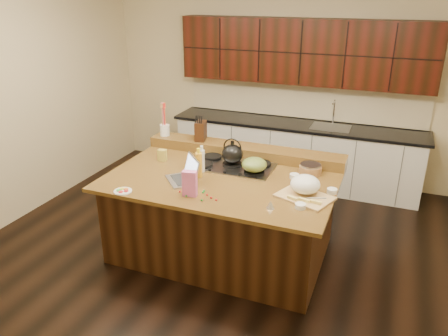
% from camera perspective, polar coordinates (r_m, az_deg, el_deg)
% --- Properties ---
extents(room, '(5.52, 5.02, 2.72)m').
position_cam_1_polar(room, '(4.50, -0.24, 3.90)').
color(room, black).
rests_on(room, ground).
extents(island, '(2.40, 1.60, 0.92)m').
position_cam_1_polar(island, '(4.85, -0.22, -6.07)').
color(island, black).
rests_on(island, ground).
extents(back_ledge, '(2.40, 0.30, 0.12)m').
position_cam_1_polar(back_ledge, '(5.24, 2.63, 2.32)').
color(back_ledge, black).
rests_on(back_ledge, island).
extents(cooktop, '(0.92, 0.52, 0.05)m').
position_cam_1_polar(cooktop, '(4.90, 1.08, 0.34)').
color(cooktop, gray).
rests_on(cooktop, island).
extents(back_counter, '(3.70, 0.66, 2.40)m').
position_cam_1_polar(back_counter, '(6.56, 9.56, 6.24)').
color(back_counter, silver).
rests_on(back_counter, ground).
extents(kettle, '(0.31, 0.31, 0.22)m').
position_cam_1_polar(kettle, '(4.85, 1.09, 1.84)').
color(kettle, black).
rests_on(kettle, cooktop).
extents(green_bowl, '(0.30, 0.30, 0.15)m').
position_cam_1_polar(green_bowl, '(4.66, 3.98, 0.45)').
color(green_bowl, '#586C2B').
rests_on(green_bowl, cooktop).
extents(laptop, '(0.45, 0.46, 0.25)m').
position_cam_1_polar(laptop, '(4.55, -5.02, -0.84)').
color(laptop, '#B7B7BC').
rests_on(laptop, island).
extents(oil_bottle, '(0.09, 0.09, 0.27)m').
position_cam_1_polar(oil_bottle, '(4.60, -3.31, 0.41)').
color(oil_bottle, gold).
rests_on(oil_bottle, island).
extents(vinegar_bottle, '(0.08, 0.08, 0.25)m').
position_cam_1_polar(vinegar_bottle, '(4.73, -2.91, 0.92)').
color(vinegar_bottle, silver).
rests_on(vinegar_bottle, island).
extents(wooden_tray, '(0.59, 0.51, 0.20)m').
position_cam_1_polar(wooden_tray, '(4.27, 10.54, -2.48)').
color(wooden_tray, tan).
rests_on(wooden_tray, island).
extents(ramekin_a, '(0.11, 0.11, 0.04)m').
position_cam_1_polar(ramekin_a, '(4.05, 9.95, -4.91)').
color(ramekin_a, white).
rests_on(ramekin_a, island).
extents(ramekin_b, '(0.12, 0.12, 0.04)m').
position_cam_1_polar(ramekin_b, '(4.67, 9.17, -1.05)').
color(ramekin_b, white).
rests_on(ramekin_b, island).
extents(ramekin_c, '(0.10, 0.10, 0.04)m').
position_cam_1_polar(ramekin_c, '(4.40, 13.94, -2.92)').
color(ramekin_c, white).
rests_on(ramekin_c, island).
extents(strainer_bowl, '(0.32, 0.32, 0.09)m').
position_cam_1_polar(strainer_bowl, '(4.80, 11.21, -0.21)').
color(strainer_bowl, '#996B3F').
rests_on(strainer_bowl, island).
extents(kitchen_timer, '(0.10, 0.10, 0.07)m').
position_cam_1_polar(kitchen_timer, '(4.01, 6.09, -4.78)').
color(kitchen_timer, silver).
rests_on(kitchen_timer, island).
extents(pink_bag, '(0.15, 0.09, 0.25)m').
position_cam_1_polar(pink_bag, '(4.19, -4.50, -2.04)').
color(pink_bag, pink).
rests_on(pink_bag, island).
extents(candy_plate, '(0.23, 0.23, 0.01)m').
position_cam_1_polar(candy_plate, '(4.42, -13.08, -2.97)').
color(candy_plate, white).
rests_on(candy_plate, island).
extents(package_box, '(0.10, 0.07, 0.13)m').
position_cam_1_polar(package_box, '(5.11, -8.07, 1.67)').
color(package_box, gold).
rests_on(package_box, island).
extents(utensil_crock, '(0.15, 0.15, 0.14)m').
position_cam_1_polar(utensil_crock, '(5.61, -7.75, 4.94)').
color(utensil_crock, white).
rests_on(utensil_crock, back_ledge).
extents(knife_block, '(0.15, 0.21, 0.23)m').
position_cam_1_polar(knife_block, '(5.38, -3.06, 4.86)').
color(knife_block, black).
rests_on(knife_block, back_ledge).
extents(gumdrop_0, '(0.02, 0.02, 0.02)m').
position_cam_1_polar(gumdrop_0, '(4.32, -5.79, -3.07)').
color(gumdrop_0, red).
rests_on(gumdrop_0, island).
extents(gumdrop_1, '(0.02, 0.02, 0.02)m').
position_cam_1_polar(gumdrop_1, '(4.13, -2.93, -4.21)').
color(gumdrop_1, '#198C26').
rests_on(gumdrop_1, island).
extents(gumdrop_2, '(0.02, 0.02, 0.02)m').
position_cam_1_polar(gumdrop_2, '(4.17, -1.69, -3.88)').
color(gumdrop_2, red).
rests_on(gumdrop_2, island).
extents(gumdrop_3, '(0.02, 0.02, 0.02)m').
position_cam_1_polar(gumdrop_3, '(4.31, -2.62, -3.00)').
color(gumdrop_3, '#198C26').
rests_on(gumdrop_3, island).
extents(gumdrop_4, '(0.02, 0.02, 0.02)m').
position_cam_1_polar(gumdrop_4, '(4.29, -5.03, -3.18)').
color(gumdrop_4, red).
rests_on(gumdrop_4, island).
extents(gumdrop_5, '(0.02, 0.02, 0.02)m').
position_cam_1_polar(gumdrop_5, '(4.27, -4.85, -3.31)').
color(gumdrop_5, '#198C26').
rests_on(gumdrop_5, island).
extents(gumdrop_6, '(0.02, 0.02, 0.02)m').
position_cam_1_polar(gumdrop_6, '(4.40, -4.86, -2.50)').
color(gumdrop_6, red).
rests_on(gumdrop_6, island).
extents(gumdrop_7, '(0.02, 0.02, 0.02)m').
position_cam_1_polar(gumdrop_7, '(4.28, -2.76, -3.20)').
color(gumdrop_7, '#198C26').
rests_on(gumdrop_7, island).
extents(gumdrop_8, '(0.02, 0.02, 0.02)m').
position_cam_1_polar(gumdrop_8, '(4.23, -2.21, -3.50)').
color(gumdrop_8, red).
rests_on(gumdrop_8, island).
extents(gumdrop_9, '(0.02, 0.02, 0.02)m').
position_cam_1_polar(gumdrop_9, '(4.40, -5.24, -2.50)').
color(gumdrop_9, '#198C26').
rests_on(gumdrop_9, island).
extents(gumdrop_10, '(0.02, 0.02, 0.02)m').
position_cam_1_polar(gumdrop_10, '(4.13, -1.02, -4.19)').
color(gumdrop_10, red).
rests_on(gumdrop_10, island).
extents(gumdrop_11, '(0.02, 0.02, 0.02)m').
position_cam_1_polar(gumdrop_11, '(4.22, -4.93, -3.64)').
color(gumdrop_11, '#198C26').
rests_on(gumdrop_11, island).
extents(gumdrop_12, '(0.02, 0.02, 0.02)m').
position_cam_1_polar(gumdrop_12, '(4.33, -4.80, -2.96)').
color(gumdrop_12, red).
rests_on(gumdrop_12, island).
extents(gumdrop_13, '(0.02, 0.02, 0.02)m').
position_cam_1_polar(gumdrop_13, '(4.23, -4.66, -3.59)').
color(gumdrop_13, '#198C26').
rests_on(gumdrop_13, island).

